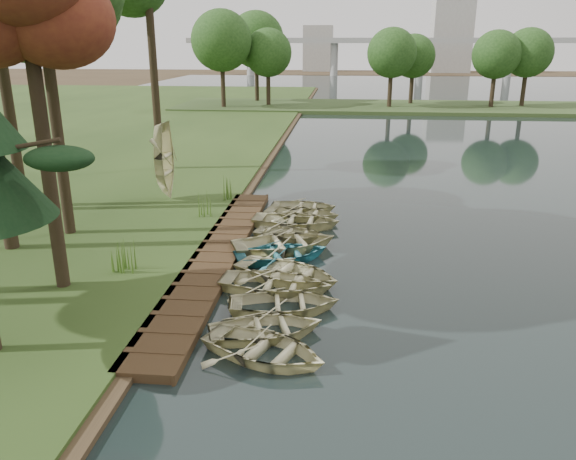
# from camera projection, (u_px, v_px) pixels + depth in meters

# --- Properties ---
(ground) EXTENTS (300.00, 300.00, 0.00)m
(ground) POSITION_uv_depth(u_px,v_px,m) (261.00, 260.00, 20.27)
(ground) COLOR #3D2F1D
(boardwalk) EXTENTS (1.60, 16.00, 0.30)m
(boardwalk) POSITION_uv_depth(u_px,v_px,m) (217.00, 255.00, 20.37)
(boardwalk) COLOR #382715
(boardwalk) RESTS_ON ground
(peninsula) EXTENTS (50.00, 14.00, 0.45)m
(peninsula) POSITION_uv_depth(u_px,v_px,m) (388.00, 107.00, 66.64)
(peninsula) COLOR #32461F
(peninsula) RESTS_ON ground
(far_trees) EXTENTS (45.60, 5.60, 8.80)m
(far_trees) POSITION_uv_depth(u_px,v_px,m) (362.00, 52.00, 64.99)
(far_trees) COLOR black
(far_trees) RESTS_ON peninsula
(bridge) EXTENTS (95.90, 4.00, 8.60)m
(bridge) POSITION_uv_depth(u_px,v_px,m) (388.00, 45.00, 130.13)
(bridge) COLOR #A5A5A0
(bridge) RESTS_ON ground
(building_a) EXTENTS (10.00, 8.00, 18.00)m
(building_a) POSITION_uv_depth(u_px,v_px,m) (451.00, 37.00, 146.74)
(building_a) COLOR #A5A5A0
(building_a) RESTS_ON ground
(building_b) EXTENTS (8.00, 8.00, 12.00)m
(building_b) POSITION_uv_depth(u_px,v_px,m) (318.00, 48.00, 155.69)
(building_b) COLOR #A5A5A0
(building_b) RESTS_ON ground
(rowboat_0) EXTENTS (3.91, 3.41, 0.67)m
(rowboat_0) POSITION_uv_depth(u_px,v_px,m) (264.00, 346.00, 13.78)
(rowboat_0) COLOR beige
(rowboat_0) RESTS_ON water
(rowboat_1) EXTENTS (3.59, 3.03, 0.63)m
(rowboat_1) POSITION_uv_depth(u_px,v_px,m) (267.00, 326.00, 14.82)
(rowboat_1) COLOR beige
(rowboat_1) RESTS_ON water
(rowboat_2) EXTENTS (3.53, 2.76, 0.66)m
(rowboat_2) POSITION_uv_depth(u_px,v_px,m) (284.00, 301.00, 16.22)
(rowboat_2) COLOR beige
(rowboat_2) RESTS_ON water
(rowboat_3) EXTENTS (3.78, 2.88, 0.73)m
(rowboat_3) POSITION_uv_depth(u_px,v_px,m) (276.00, 281.00, 17.49)
(rowboat_3) COLOR beige
(rowboat_3) RESTS_ON water
(rowboat_4) EXTENTS (4.38, 3.86, 0.75)m
(rowboat_4) POSITION_uv_depth(u_px,v_px,m) (287.00, 270.00, 18.28)
(rowboat_4) COLOR beige
(rowboat_4) RESTS_ON water
(rowboat_5) EXTENTS (4.04, 3.49, 0.70)m
(rowboat_5) POSITION_uv_depth(u_px,v_px,m) (282.00, 251.00, 20.01)
(rowboat_5) COLOR teal
(rowboat_5) RESTS_ON water
(rowboat_6) EXTENTS (4.71, 4.08, 0.82)m
(rowboat_6) POSITION_uv_depth(u_px,v_px,m) (285.00, 241.00, 20.90)
(rowboat_6) COLOR beige
(rowboat_6) RESTS_ON water
(rowboat_7) EXTENTS (3.38, 2.72, 0.62)m
(rowboat_7) POSITION_uv_depth(u_px,v_px,m) (292.00, 232.00, 22.14)
(rowboat_7) COLOR beige
(rowboat_7) RESTS_ON water
(rowboat_8) EXTENTS (3.89, 2.93, 0.76)m
(rowboat_8) POSITION_uv_depth(u_px,v_px,m) (296.00, 219.00, 23.63)
(rowboat_8) COLOR beige
(rowboat_8) RESTS_ON water
(rowboat_9) EXTENTS (3.70, 2.95, 0.69)m
(rowboat_9) POSITION_uv_depth(u_px,v_px,m) (302.00, 212.00, 24.75)
(rowboat_9) COLOR beige
(rowboat_9) RESTS_ON water
(rowboat_10) EXTENTS (3.07, 2.25, 0.62)m
(rowboat_10) POSITION_uv_depth(u_px,v_px,m) (304.00, 205.00, 25.96)
(rowboat_10) COLOR beige
(rowboat_10) RESTS_ON water
(stored_rowboat) EXTENTS (3.73, 2.69, 0.76)m
(stored_rowboat) POSITION_uv_depth(u_px,v_px,m) (168.00, 191.00, 27.00)
(stored_rowboat) COLOR beige
(stored_rowboat) RESTS_ON bank
(tree_2) EXTENTS (3.51, 3.51, 9.80)m
(tree_2) POSITION_uv_depth(u_px,v_px,m) (25.00, 3.00, 14.89)
(tree_2) COLOR black
(tree_2) RESTS_ON bank
(reeds_0) EXTENTS (0.60, 0.60, 1.05)m
(reeds_0) POSITION_uv_depth(u_px,v_px,m) (129.00, 256.00, 18.36)
(reeds_0) COLOR #3F661E
(reeds_0) RESTS_ON bank
(reeds_1) EXTENTS (0.60, 0.60, 0.90)m
(reeds_1) POSITION_uv_depth(u_px,v_px,m) (118.00, 257.00, 18.49)
(reeds_1) COLOR #3F661E
(reeds_1) RESTS_ON bank
(reeds_2) EXTENTS (0.60, 0.60, 1.09)m
(reeds_2) POSITION_uv_depth(u_px,v_px,m) (229.00, 188.00, 26.93)
(reeds_2) COLOR #3F661E
(reeds_2) RESTS_ON bank
(reeds_3) EXTENTS (0.60, 0.60, 1.00)m
(reeds_3) POSITION_uv_depth(u_px,v_px,m) (205.00, 204.00, 24.36)
(reeds_3) COLOR #3F661E
(reeds_3) RESTS_ON bank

